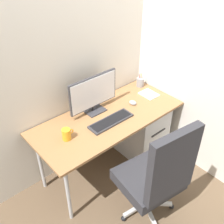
# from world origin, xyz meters

# --- Properties ---
(ground_plane) EXTENTS (8.00, 8.00, 0.00)m
(ground_plane) POSITION_xyz_m (0.00, 0.00, 0.00)
(ground_plane) COLOR brown
(wall_back) EXTENTS (3.32, 0.04, 2.80)m
(wall_back) POSITION_xyz_m (0.00, 0.37, 1.40)
(wall_back) COLOR silver
(wall_back) RESTS_ON ground_plane
(wall_side_right) EXTENTS (0.04, 2.44, 2.80)m
(wall_side_right) POSITION_xyz_m (0.81, -0.26, 1.40)
(wall_side_right) COLOR silver
(wall_side_right) RESTS_ON ground_plane
(desk) EXTENTS (1.56, 0.68, 0.73)m
(desk) POSITION_xyz_m (0.00, 0.00, 0.67)
(desk) COLOR #996B42
(desk) RESTS_ON ground_plane
(office_chair) EXTENTS (0.58, 0.59, 1.13)m
(office_chair) POSITION_xyz_m (-0.09, -0.74, 0.56)
(office_chair) COLOR black
(office_chair) RESTS_ON ground_plane
(filing_cabinet) EXTENTS (0.44, 0.50, 0.63)m
(filing_cabinet) POSITION_xyz_m (0.47, -0.04, 0.31)
(filing_cabinet) COLOR silver
(filing_cabinet) RESTS_ON ground_plane
(monitor) EXTENTS (0.56, 0.16, 0.39)m
(monitor) POSITION_xyz_m (-0.04, 0.18, 0.94)
(monitor) COLOR #333338
(monitor) RESTS_ON desk
(keyboard) EXTENTS (0.47, 0.15, 0.02)m
(keyboard) POSITION_xyz_m (-0.04, -0.08, 0.74)
(keyboard) COLOR #333338
(keyboard) RESTS_ON desk
(mouse) EXTENTS (0.07, 0.09, 0.04)m
(mouse) POSITION_xyz_m (0.34, -0.00, 0.75)
(mouse) COLOR #9EA0A5
(mouse) RESTS_ON desk
(pen_holder) EXTENTS (0.09, 0.09, 0.17)m
(pen_holder) POSITION_xyz_m (0.68, 0.22, 0.78)
(pen_holder) COLOR gray
(pen_holder) RESTS_ON desk
(notebook) EXTENTS (0.16, 0.20, 0.01)m
(notebook) POSITION_xyz_m (0.61, 0.01, 0.74)
(notebook) COLOR silver
(notebook) RESTS_ON desk
(coffee_mug) EXTENTS (0.11, 0.08, 0.11)m
(coffee_mug) POSITION_xyz_m (-0.50, -0.01, 0.78)
(coffee_mug) COLOR orange
(coffee_mug) RESTS_ON desk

